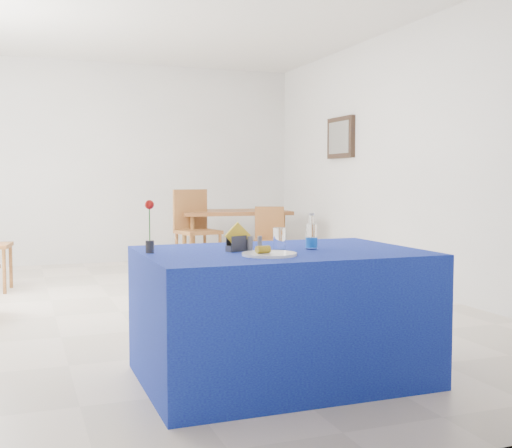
% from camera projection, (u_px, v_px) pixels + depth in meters
% --- Properties ---
extents(floor, '(7.00, 7.00, 0.00)m').
position_uv_depth(floor, '(182.00, 307.00, 5.88)').
color(floor, beige).
rests_on(floor, ground).
extents(room_shell, '(7.00, 7.00, 7.00)m').
position_uv_depth(room_shell, '(180.00, 115.00, 5.75)').
color(room_shell, silver).
rests_on(room_shell, ground).
extents(picture_frame, '(0.06, 0.64, 0.52)m').
position_uv_depth(picture_frame, '(341.00, 138.00, 8.11)').
color(picture_frame, black).
rests_on(picture_frame, room_shell).
extents(picture_art, '(0.02, 0.52, 0.40)m').
position_uv_depth(picture_art, '(339.00, 138.00, 8.10)').
color(picture_art, '#998C66').
rests_on(picture_art, room_shell).
extents(plate, '(0.30, 0.30, 0.01)m').
position_uv_depth(plate, '(269.00, 254.00, 3.48)').
color(plate, white).
rests_on(plate, blue_table).
extents(drinking_glass, '(0.07, 0.07, 0.13)m').
position_uv_depth(drinking_glass, '(279.00, 239.00, 3.76)').
color(drinking_glass, white).
rests_on(drinking_glass, blue_table).
extents(salt_shaker, '(0.03, 0.03, 0.08)m').
position_uv_depth(salt_shaker, '(250.00, 243.00, 3.70)').
color(salt_shaker, slate).
rests_on(salt_shaker, blue_table).
extents(pepper_shaker, '(0.03, 0.03, 0.08)m').
position_uv_depth(pepper_shaker, '(260.00, 243.00, 3.72)').
color(pepper_shaker, slate).
rests_on(pepper_shaker, blue_table).
extents(blue_table, '(1.60, 1.10, 0.76)m').
position_uv_depth(blue_table, '(281.00, 314.00, 3.77)').
color(blue_table, navy).
rests_on(blue_table, floor).
extents(water_bottle, '(0.07, 0.07, 0.21)m').
position_uv_depth(water_bottle, '(311.00, 237.00, 3.79)').
color(water_bottle, silver).
rests_on(water_bottle, blue_table).
extents(napkin_holder, '(0.15, 0.10, 0.17)m').
position_uv_depth(napkin_holder, '(238.00, 243.00, 3.69)').
color(napkin_holder, '#3D3D42').
rests_on(napkin_holder, blue_table).
extents(rose_vase, '(0.05, 0.05, 0.30)m').
position_uv_depth(rose_vase, '(150.00, 227.00, 3.59)').
color(rose_vase, '#222227').
rests_on(rose_vase, blue_table).
extents(oak_table, '(1.52, 1.05, 0.76)m').
position_uv_depth(oak_table, '(233.00, 216.00, 8.62)').
color(oak_table, brown).
rests_on(oak_table, floor).
extents(chair_bg_left, '(0.56, 0.56, 1.05)m').
position_uv_depth(chair_bg_left, '(195.00, 225.00, 8.07)').
color(chair_bg_left, '#995A2C').
rests_on(chair_bg_left, floor).
extents(chair_bg_right, '(0.48, 0.48, 0.83)m').
position_uv_depth(chair_bg_right, '(269.00, 235.00, 8.07)').
color(chair_bg_right, '#995A2C').
rests_on(chair_bg_right, floor).
extents(banana_pieces, '(0.08, 0.05, 0.04)m').
position_uv_depth(banana_pieces, '(263.00, 249.00, 3.45)').
color(banana_pieces, yellow).
rests_on(banana_pieces, plate).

